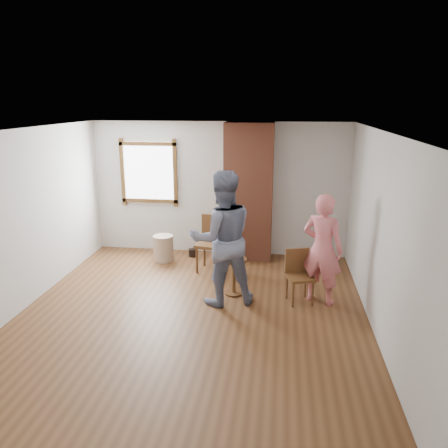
{
  "coord_description": "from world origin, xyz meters",
  "views": [
    {
      "loc": [
        1.21,
        -5.58,
        2.98
      ],
      "look_at": [
        0.36,
        0.8,
        1.15
      ],
      "focal_mm": 35.0,
      "sensor_mm": 36.0,
      "label": 1
    }
  ],
  "objects_px": {
    "dining_chair_left": "(212,240)",
    "dining_chair_right": "(299,273)",
    "man": "(222,239)",
    "stoneware_crock": "(163,248)",
    "side_table": "(234,270)",
    "person_pink": "(322,249)"
  },
  "relations": [
    {
      "from": "dining_chair_left",
      "to": "dining_chair_right",
      "type": "relative_size",
      "value": 1.23
    },
    {
      "from": "man",
      "to": "stoneware_crock",
      "type": "bearing_deg",
      "value": -70.51
    },
    {
      "from": "side_table",
      "to": "dining_chair_right",
      "type": "bearing_deg",
      "value": -4.89
    },
    {
      "from": "dining_chair_right",
      "to": "side_table",
      "type": "xyz_separation_m",
      "value": [
        -1.0,
        0.09,
        -0.05
      ]
    },
    {
      "from": "dining_chair_right",
      "to": "man",
      "type": "distance_m",
      "value": 1.3
    },
    {
      "from": "dining_chair_left",
      "to": "dining_chair_right",
      "type": "height_order",
      "value": "dining_chair_left"
    },
    {
      "from": "man",
      "to": "person_pink",
      "type": "relative_size",
      "value": 1.2
    },
    {
      "from": "dining_chair_right",
      "to": "man",
      "type": "xyz_separation_m",
      "value": [
        -1.15,
        -0.21,
        0.56
      ]
    },
    {
      "from": "side_table",
      "to": "man",
      "type": "bearing_deg",
      "value": -116.11
    },
    {
      "from": "man",
      "to": "person_pink",
      "type": "height_order",
      "value": "man"
    },
    {
      "from": "stoneware_crock",
      "to": "dining_chair_right",
      "type": "xyz_separation_m",
      "value": [
        2.52,
        -1.42,
        0.21
      ]
    },
    {
      "from": "dining_chair_right",
      "to": "man",
      "type": "bearing_deg",
      "value": 172.67
    },
    {
      "from": "dining_chair_left",
      "to": "man",
      "type": "xyz_separation_m",
      "value": [
        0.37,
        -1.31,
        0.46
      ]
    },
    {
      "from": "stoneware_crock",
      "to": "dining_chair_left",
      "type": "relative_size",
      "value": 0.5
    },
    {
      "from": "side_table",
      "to": "stoneware_crock",
      "type": "bearing_deg",
      "value": 138.49
    },
    {
      "from": "dining_chair_right",
      "to": "person_pink",
      "type": "bearing_deg",
      "value": -18.21
    },
    {
      "from": "stoneware_crock",
      "to": "person_pink",
      "type": "height_order",
      "value": "person_pink"
    },
    {
      "from": "stoneware_crock",
      "to": "person_pink",
      "type": "relative_size",
      "value": 0.29
    },
    {
      "from": "stoneware_crock",
      "to": "dining_chair_right",
      "type": "distance_m",
      "value": 2.9
    },
    {
      "from": "stoneware_crock",
      "to": "dining_chair_left",
      "type": "distance_m",
      "value": 1.09
    },
    {
      "from": "dining_chair_right",
      "to": "dining_chair_left",
      "type": "bearing_deg",
      "value": 126.3
    },
    {
      "from": "side_table",
      "to": "man",
      "type": "relative_size",
      "value": 0.3
    }
  ]
}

